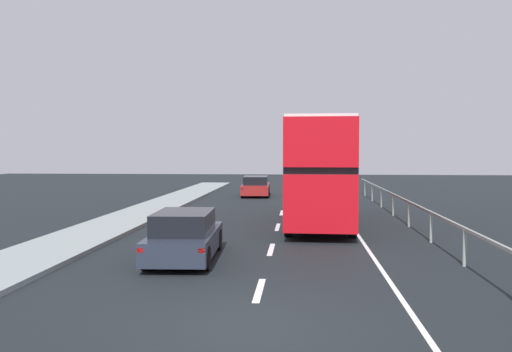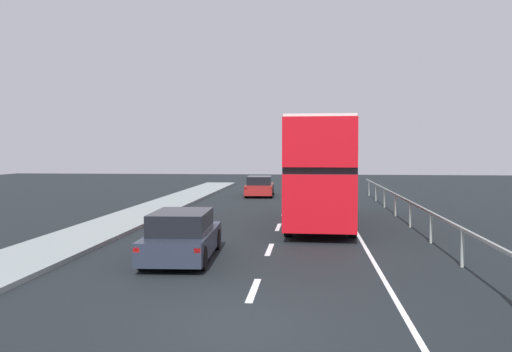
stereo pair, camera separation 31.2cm
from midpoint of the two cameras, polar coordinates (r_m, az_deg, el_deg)
ground_plane at (r=10.52m, az=-0.60°, el=-14.77°), size 73.63×120.00×0.10m
lane_paint_markings at (r=18.65m, az=8.08°, el=-6.91°), size 3.15×46.00×0.01m
bridge_side_railing at (r=19.57m, az=17.81°, el=-4.02°), size 0.10×42.00×1.05m
double_decker_bus_red at (r=23.64m, az=7.08°, el=0.72°), size 2.86×10.63×4.29m
hatchback_car_near at (r=16.06m, az=-6.94°, el=-6.08°), size 1.91×4.49×1.38m
sedan_car_ahead at (r=37.39m, az=0.60°, el=-1.07°), size 1.94×4.34×1.34m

